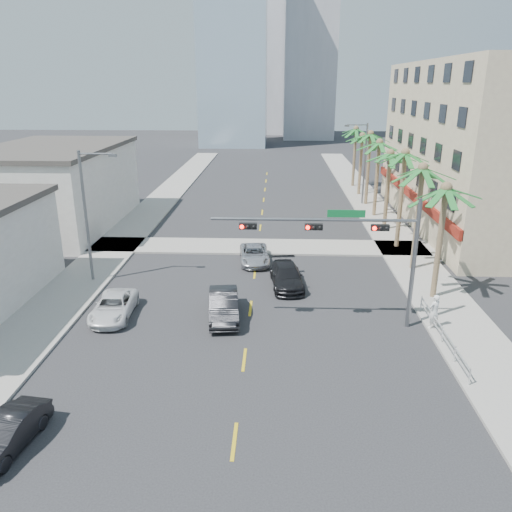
{
  "coord_description": "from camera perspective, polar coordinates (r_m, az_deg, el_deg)",
  "views": [
    {
      "loc": [
        1.49,
        -17.76,
        13.08
      ],
      "look_at": [
        0.35,
        9.75,
        3.5
      ],
      "focal_mm": 35.0,
      "sensor_mm": 36.0,
      "label": 1
    }
  ],
  "objects": [
    {
      "name": "ground",
      "position": [
        22.11,
        -2.05,
        -17.1
      ],
      "size": [
        260.0,
        260.0,
        0.0
      ],
      "primitive_type": "plane",
      "color": "#262628",
      "rests_on": "ground"
    },
    {
      "name": "sidewalk_right",
      "position": [
        41.3,
        16.99,
        -0.04
      ],
      "size": [
        4.0,
        120.0,
        0.15
      ],
      "primitive_type": "cube",
      "color": "gray",
      "rests_on": "ground"
    },
    {
      "name": "sidewalk_left",
      "position": [
        42.16,
        -16.41,
        0.41
      ],
      "size": [
        4.0,
        120.0,
        0.15
      ],
      "primitive_type": "cube",
      "color": "gray",
      "rests_on": "ground"
    },
    {
      "name": "sidewalk_cross",
      "position": [
        41.87,
        0.22,
        1.09
      ],
      "size": [
        80.0,
        4.0,
        0.15
      ],
      "primitive_type": "cube",
      "color": "gray",
      "rests_on": "ground"
    },
    {
      "name": "building_right",
      "position": [
        52.28,
        25.98,
        11.17
      ],
      "size": [
        15.25,
        28.0,
        15.0
      ],
      "color": "tan",
      "rests_on": "ground"
    },
    {
      "name": "building_left_far",
      "position": [
        51.24,
        -22.03,
        7.13
      ],
      "size": [
        11.0,
        18.0,
        7.2
      ],
      "primitive_type": "cube",
      "color": "beige",
      "rests_on": "ground"
    },
    {
      "name": "tower_far_left",
      "position": [
        113.69,
        -2.66,
        24.68
      ],
      "size": [
        14.0,
        14.0,
        48.0
      ],
      "primitive_type": "cube",
      "color": "#99B2C6",
      "rests_on": "ground"
    },
    {
      "name": "tower_far_right",
      "position": [
        129.1,
        6.37,
        26.61
      ],
      "size": [
        12.0,
        12.0,
        60.0
      ],
      "primitive_type": "cube",
      "color": "#ADADB2",
      "rests_on": "ground"
    },
    {
      "name": "tower_far_center",
      "position": [
        143.05,
        0.63,
        22.36
      ],
      "size": [
        16.0,
        16.0,
        42.0
      ],
      "primitive_type": "cube",
      "color": "#ADADB2",
      "rests_on": "ground"
    },
    {
      "name": "traffic_signal_mast",
      "position": [
        27.28,
        11.33,
        1.7
      ],
      "size": [
        11.12,
        0.54,
        7.2
      ],
      "color": "slate",
      "rests_on": "ground"
    },
    {
      "name": "palm_tree_0",
      "position": [
        32.0,
        20.91,
        7.12
      ],
      "size": [
        4.8,
        4.8,
        7.8
      ],
      "color": "brown",
      "rests_on": "ground"
    },
    {
      "name": "palm_tree_1",
      "position": [
        36.83,
        18.53,
        9.38
      ],
      "size": [
        4.8,
        4.8,
        8.16
      ],
      "color": "brown",
      "rests_on": "ground"
    },
    {
      "name": "palm_tree_2",
      "position": [
        41.76,
        16.69,
        11.1
      ],
      "size": [
        4.8,
        4.8,
        8.52
      ],
      "color": "brown",
      "rests_on": "ground"
    },
    {
      "name": "palm_tree_3",
      "position": [
        46.86,
        15.11,
        11.19
      ],
      "size": [
        4.8,
        4.8,
        7.8
      ],
      "color": "brown",
      "rests_on": "ground"
    },
    {
      "name": "palm_tree_4",
      "position": [
        51.87,
        13.93,
        12.39
      ],
      "size": [
        4.8,
        4.8,
        8.16
      ],
      "color": "brown",
      "rests_on": "ground"
    },
    {
      "name": "palm_tree_5",
      "position": [
        56.92,
        12.96,
        13.37
      ],
      "size": [
        4.8,
        4.8,
        8.52
      ],
      "color": "brown",
      "rests_on": "ground"
    },
    {
      "name": "palm_tree_6",
      "position": [
        62.09,
        12.06,
        13.24
      ],
      "size": [
        4.8,
        4.8,
        7.8
      ],
      "color": "brown",
      "rests_on": "ground"
    },
    {
      "name": "palm_tree_7",
      "position": [
        67.17,
        11.37,
        14.0
      ],
      "size": [
        4.8,
        4.8,
        8.16
      ],
      "color": "brown",
      "rests_on": "ground"
    },
    {
      "name": "streetlight_left",
      "position": [
        35.06,
        -18.63,
        4.94
      ],
      "size": [
        2.55,
        0.25,
        9.0
      ],
      "color": "slate",
      "rests_on": "ground"
    },
    {
      "name": "streetlight_right",
      "position": [
        57.14,
        12.15,
        10.69
      ],
      "size": [
        2.55,
        0.25,
        9.0
      ],
      "color": "slate",
      "rests_on": "ground"
    },
    {
      "name": "guardrail",
      "position": [
        28.22,
        20.51,
        -8.23
      ],
      "size": [
        0.08,
        8.08,
        1.0
      ],
      "color": "silver",
      "rests_on": "ground"
    },
    {
      "name": "car_parked_mid",
      "position": [
        21.92,
        -26.52,
        -17.68
      ],
      "size": [
        1.9,
        4.12,
        1.31
      ],
      "primitive_type": "imported",
      "rotation": [
        0.0,
        0.0,
        -0.13
      ],
      "color": "black",
      "rests_on": "ground"
    },
    {
      "name": "car_parked_far",
      "position": [
        30.61,
        -15.96,
        -5.58
      ],
      "size": [
        2.4,
        4.77,
        1.29
      ],
      "primitive_type": "imported",
      "rotation": [
        0.0,
        0.0,
        0.05
      ],
      "color": "white",
      "rests_on": "ground"
    },
    {
      "name": "car_lane_left",
      "position": [
        29.3,
        -3.72,
        -5.67
      ],
      "size": [
        2.21,
        4.94,
        1.57
      ],
      "primitive_type": "imported",
      "rotation": [
        0.0,
        0.0,
        0.12
      ],
      "color": "black",
      "rests_on": "ground"
    },
    {
      "name": "car_lane_center",
      "position": [
        38.19,
        -0.19,
        0.18
      ],
      "size": [
        2.58,
        4.83,
        1.29
      ],
      "primitive_type": "imported",
      "rotation": [
        0.0,
        0.0,
        0.1
      ],
      "color": "silver",
      "rests_on": "ground"
    },
    {
      "name": "car_lane_right",
      "position": [
        33.79,
        3.51,
        -2.31
      ],
      "size": [
        2.51,
        5.14,
        1.44
      ],
      "primitive_type": "imported",
      "rotation": [
        0.0,
        0.0,
        0.1
      ],
      "color": "black",
      "rests_on": "ground"
    },
    {
      "name": "pedestrian",
      "position": [
        29.41,
        19.69,
        -5.98
      ],
      "size": [
        0.86,
        0.76,
        1.98
      ],
      "primitive_type": "imported",
      "rotation": [
        0.0,
        0.0,
        3.64
      ],
      "color": "white",
      "rests_on": "sidewalk_right"
    }
  ]
}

